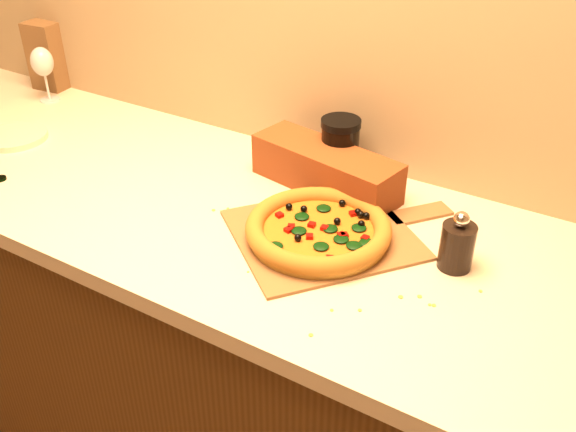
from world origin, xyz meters
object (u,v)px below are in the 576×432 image
object	(u,v)px
pizza	(318,230)
wine_glass	(42,63)
pizza_peel	(329,233)
pepper_grinder	(457,245)
dark_jar	(340,149)
side_plate	(15,137)

from	to	relation	value
pizza	wine_glass	bearing A→B (deg)	167.57
wine_glass	pizza_peel	bearing A→B (deg)	-10.72
pepper_grinder	dark_jar	size ratio (longest dim) A/B	0.83
pepper_grinder	wine_glass	world-z (taller)	wine_glass
pepper_grinder	side_plate	distance (m)	1.20
pizza	pepper_grinder	world-z (taller)	pepper_grinder
dark_jar	side_plate	xyz separation A→B (m)	(-0.84, -0.26, -0.07)
wine_glass	dark_jar	bearing A→B (deg)	1.56
pizza_peel	wine_glass	xyz separation A→B (m)	(-1.07, 0.20, 0.11)
dark_jar	side_plate	bearing A→B (deg)	-162.47
pizza	pepper_grinder	xyz separation A→B (m)	(0.27, 0.06, 0.02)
pizza	dark_jar	distance (m)	0.28
pizza_peel	dark_jar	world-z (taller)	dark_jar
pizza_peel	pizza	xyz separation A→B (m)	(-0.01, -0.03, 0.02)
pizza_peel	dark_jar	xyz separation A→B (m)	(-0.10, 0.23, 0.07)
pepper_grinder	pizza_peel	bearing A→B (deg)	-174.01
side_plate	dark_jar	bearing A→B (deg)	17.53
wine_glass	side_plate	distance (m)	0.29
pizza_peel	pizza	world-z (taller)	pizza
side_plate	pepper_grinder	bearing A→B (deg)	2.99
pizza	dark_jar	size ratio (longest dim) A/B	2.00
pizza_peel	dark_jar	bearing A→B (deg)	151.26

